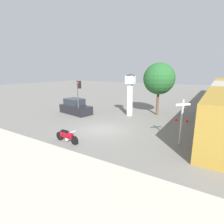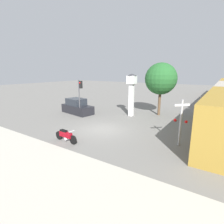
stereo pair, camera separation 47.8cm
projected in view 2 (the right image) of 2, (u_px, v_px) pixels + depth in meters
The scene contains 8 objects.
ground_plane at pixel (102, 130), 15.35m from camera, with size 120.00×120.00×0.00m, color slate.
sidewalk_strip at pixel (16, 169), 9.15m from camera, with size 36.00×6.00×0.10m.
motorcycle at pixel (66, 136), 12.65m from camera, with size 2.19×0.47×0.96m.
clock_tower at pixel (132, 89), 19.41m from camera, with size 1.06×1.06×4.74m.
traffic_light at pixel (80, 92), 19.05m from camera, with size 0.50×0.35×4.10m.
railroad_crossing_signal at pixel (181, 121), 11.74m from camera, with size 0.90×0.82×3.20m.
street_tree at pixel (161, 79), 19.50m from camera, with size 3.54×3.54×5.95m.
parked_car at pixel (77, 107), 21.18m from camera, with size 4.44×2.48×1.80m.
Camera 2 is at (8.71, -11.72, 5.05)m, focal length 28.00 mm.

